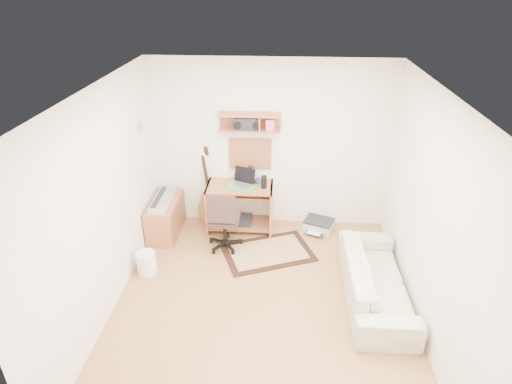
# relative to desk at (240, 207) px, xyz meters

# --- Properties ---
(floor) EXTENTS (3.60, 4.00, 0.01)m
(floor) POSITION_rel_desk_xyz_m (0.44, -1.73, -0.38)
(floor) COLOR #A47344
(floor) RESTS_ON ground
(ceiling) EXTENTS (3.60, 4.00, 0.01)m
(ceiling) POSITION_rel_desk_xyz_m (0.44, -1.73, 2.23)
(ceiling) COLOR white
(ceiling) RESTS_ON ground
(back_wall) EXTENTS (3.60, 0.01, 2.60)m
(back_wall) POSITION_rel_desk_xyz_m (0.44, 0.28, 0.93)
(back_wall) COLOR white
(back_wall) RESTS_ON ground
(left_wall) EXTENTS (0.01, 4.00, 2.60)m
(left_wall) POSITION_rel_desk_xyz_m (-1.36, -1.73, 0.93)
(left_wall) COLOR white
(left_wall) RESTS_ON ground
(right_wall) EXTENTS (0.01, 4.00, 2.60)m
(right_wall) POSITION_rel_desk_xyz_m (2.25, -1.73, 0.93)
(right_wall) COLOR white
(right_wall) RESTS_ON ground
(wall_shelf) EXTENTS (0.90, 0.25, 0.26)m
(wall_shelf) POSITION_rel_desk_xyz_m (0.14, 0.15, 1.32)
(wall_shelf) COLOR #AB623C
(wall_shelf) RESTS_ON back_wall
(cork_board) EXTENTS (0.64, 0.03, 0.49)m
(cork_board) POSITION_rel_desk_xyz_m (0.14, 0.25, 0.79)
(cork_board) COLOR #A67C53
(cork_board) RESTS_ON back_wall
(wall_photo) EXTENTS (0.02, 0.20, 0.15)m
(wall_photo) POSITION_rel_desk_xyz_m (-1.34, -0.23, 1.34)
(wall_photo) COLOR #4C8CBF
(wall_photo) RESTS_ON left_wall
(desk) EXTENTS (1.00, 0.55, 0.75)m
(desk) POSITION_rel_desk_xyz_m (0.00, 0.00, 0.00)
(desk) COLOR #AB623C
(desk) RESTS_ON floor
(laptop) EXTENTS (0.45, 0.45, 0.26)m
(laptop) POSITION_rel_desk_xyz_m (0.02, -0.02, 0.50)
(laptop) COLOR silver
(laptop) RESTS_ON desk
(speaker) EXTENTS (0.09, 0.09, 0.19)m
(speaker) POSITION_rel_desk_xyz_m (0.37, -0.05, 0.47)
(speaker) COLOR black
(speaker) RESTS_ON desk
(desk_lamp) EXTENTS (0.10, 0.10, 0.29)m
(desk_lamp) POSITION_rel_desk_xyz_m (0.20, 0.14, 0.52)
(desk_lamp) COLOR black
(desk_lamp) RESTS_ON desk
(pencil_cup) EXTENTS (0.07, 0.07, 0.10)m
(pencil_cup) POSITION_rel_desk_xyz_m (0.27, 0.10, 0.42)
(pencil_cup) COLOR #314793
(pencil_cup) RESTS_ON desk
(boombox) EXTENTS (0.37, 0.17, 0.19)m
(boombox) POSITION_rel_desk_xyz_m (0.11, 0.15, 1.30)
(boombox) COLOR black
(boombox) RESTS_ON wall_shelf
(rug) EXTENTS (1.46, 1.23, 0.02)m
(rug) POSITION_rel_desk_xyz_m (0.46, -0.64, -0.37)
(rug) COLOR #C5B784
(rug) RESTS_ON floor
(task_chair) EXTENTS (0.49, 0.49, 0.95)m
(task_chair) POSITION_rel_desk_xyz_m (-0.17, -0.53, 0.10)
(task_chair) COLOR #31211D
(task_chair) RESTS_ON floor
(cabinet) EXTENTS (0.40, 0.90, 0.55)m
(cabinet) POSITION_rel_desk_xyz_m (-1.14, -0.20, -0.10)
(cabinet) COLOR #AB623C
(cabinet) RESTS_ON floor
(music_keyboard) EXTENTS (0.25, 0.79, 0.07)m
(music_keyboard) POSITION_rel_desk_xyz_m (-1.14, -0.20, 0.21)
(music_keyboard) COLOR #B2B5BA
(music_keyboard) RESTS_ON cabinet
(guitar) EXTENTS (0.40, 0.33, 1.28)m
(guitar) POSITION_rel_desk_xyz_m (-0.53, 0.13, 0.26)
(guitar) COLOR #A97C34
(guitar) RESTS_ON floor
(waste_basket) EXTENTS (0.29, 0.29, 0.31)m
(waste_basket) POSITION_rel_desk_xyz_m (-1.14, -1.21, -0.22)
(waste_basket) COLOR white
(waste_basket) RESTS_ON floor
(printer) EXTENTS (0.54, 0.48, 0.17)m
(printer) POSITION_rel_desk_xyz_m (1.24, 0.03, -0.29)
(printer) COLOR #A5A8AA
(printer) RESTS_ON floor
(sofa) EXTENTS (0.54, 1.84, 0.72)m
(sofa) POSITION_rel_desk_xyz_m (1.82, -1.50, -0.01)
(sofa) COLOR #C1BB99
(sofa) RESTS_ON floor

